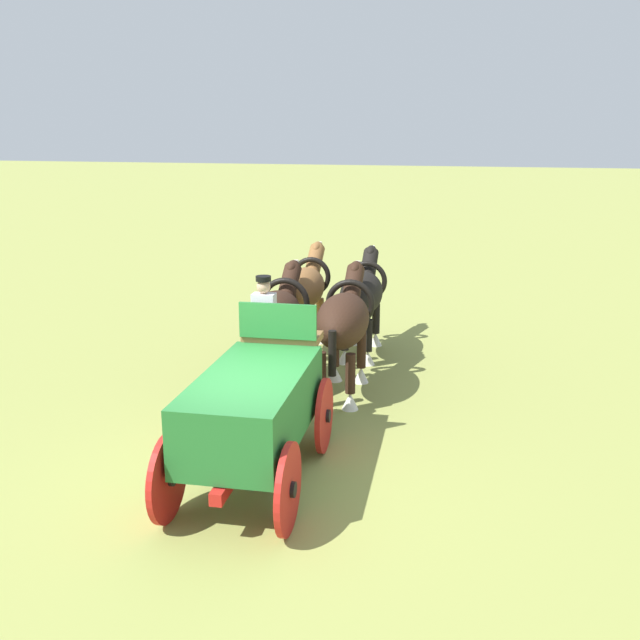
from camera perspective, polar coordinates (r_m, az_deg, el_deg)
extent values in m
plane|color=olive|center=(10.30, -5.26, -12.76)|extent=(220.00, 220.00, 0.00)
cube|color=#236B2D|center=(9.83, -5.41, -6.88)|extent=(3.12, 1.70, 0.92)
cube|color=brown|center=(11.26, -3.02, -1.36)|extent=(0.70, 1.27, 0.12)
cube|color=#236B2D|center=(11.81, -2.51, -3.67)|extent=(0.37, 1.10, 0.60)
cube|color=#236B2D|center=(10.90, -3.42, -0.09)|extent=(0.21, 1.21, 0.55)
cube|color=red|center=(10.05, -5.34, -9.84)|extent=(3.26, 0.56, 0.16)
cylinder|color=red|center=(11.31, -7.45, -7.05)|extent=(1.15, 0.22, 1.15)
cylinder|color=black|center=(11.31, -7.45, -7.05)|extent=(0.22, 0.20, 0.20)
cylinder|color=red|center=(10.95, 0.34, -7.68)|extent=(1.15, 0.22, 1.15)
cylinder|color=black|center=(10.95, 0.34, -7.68)|extent=(0.22, 0.20, 0.20)
cylinder|color=red|center=(9.29, -12.13, -12.28)|extent=(1.15, 0.22, 1.15)
cylinder|color=black|center=(9.29, -12.13, -12.28)|extent=(0.22, 0.20, 0.20)
cylinder|color=red|center=(8.84, -2.57, -13.40)|extent=(1.15, 0.22, 1.15)
cylinder|color=black|center=(8.84, -2.57, -13.40)|extent=(0.22, 0.20, 0.20)
cylinder|color=brown|center=(12.54, -1.81, -4.50)|extent=(2.59, 0.42, 0.10)
cube|color=#BCB293|center=(11.41, -4.33, -0.44)|extent=(0.44, 0.37, 0.16)
cube|color=silver|center=(11.23, -4.51, 0.76)|extent=(0.28, 0.39, 0.55)
sphere|color=tan|center=(11.15, -4.55, 2.68)|extent=(0.22, 0.22, 0.22)
cylinder|color=black|center=(11.12, -4.57, 3.34)|extent=(0.24, 0.24, 0.08)
ellipsoid|color=#331E14|center=(13.30, -3.72, 0.15)|extent=(2.07, 1.22, 0.98)
cylinder|color=#331E14|center=(14.21, -4.03, -2.12)|extent=(0.18, 0.18, 0.70)
cone|color=silver|center=(14.36, -3.99, -4.03)|extent=(0.30, 0.30, 0.30)
cylinder|color=#331E14|center=(14.09, -1.90, -2.25)|extent=(0.18, 0.18, 0.70)
cone|color=silver|center=(14.24, -1.88, -4.17)|extent=(0.30, 0.30, 0.30)
cylinder|color=#331E14|center=(12.95, -5.59, -3.83)|extent=(0.18, 0.18, 0.70)
cone|color=silver|center=(13.12, -5.53, -5.90)|extent=(0.30, 0.30, 0.30)
cylinder|color=#331E14|center=(12.81, -3.26, -3.99)|extent=(0.18, 0.18, 0.70)
cone|color=silver|center=(12.98, -3.23, -6.08)|extent=(0.30, 0.30, 0.30)
cylinder|color=#331E14|center=(14.39, -2.49, 2.93)|extent=(0.98, 0.47, 0.81)
ellipsoid|color=#331E14|center=(14.70, -2.17, 4.20)|extent=(0.63, 0.33, 0.32)
cube|color=silver|center=(14.96, -1.93, 4.39)|extent=(0.07, 0.11, 0.24)
torus|color=black|center=(14.11, -2.83, 1.42)|extent=(0.24, 1.01, 1.01)
cylinder|color=black|center=(12.42, -4.89, -2.35)|extent=(0.14, 0.14, 0.80)
ellipsoid|color=#331E14|center=(13.04, 1.82, -0.04)|extent=(2.18, 1.20, 0.95)
cylinder|color=#331E14|center=(13.97, 1.21, -2.29)|extent=(0.18, 0.18, 0.72)
cone|color=silver|center=(14.13, 1.20, -4.29)|extent=(0.30, 0.30, 0.31)
cylinder|color=#331E14|center=(13.90, 3.34, -2.41)|extent=(0.18, 0.18, 0.72)
cone|color=silver|center=(14.06, 3.31, -4.42)|extent=(0.30, 0.30, 0.31)
cylinder|color=#331E14|center=(12.61, 0.09, -4.17)|extent=(0.18, 0.18, 0.72)
cone|color=silver|center=(12.79, 0.09, -6.36)|extent=(0.30, 0.30, 0.31)
cylinder|color=#331E14|center=(12.53, 2.45, -4.31)|extent=(0.18, 0.18, 0.72)
cone|color=silver|center=(12.71, 2.43, -6.51)|extent=(0.30, 0.30, 0.31)
cylinder|color=#331E14|center=(14.20, 2.67, 2.83)|extent=(0.98, 0.47, 0.81)
ellipsoid|color=#331E14|center=(14.51, 2.89, 4.11)|extent=(0.63, 0.33, 0.32)
cube|color=silver|center=(14.78, 3.05, 4.31)|extent=(0.07, 0.11, 0.24)
torus|color=black|center=(13.91, 2.44, 1.31)|extent=(0.24, 0.98, 0.98)
cylinder|color=black|center=(12.09, 0.99, -2.69)|extent=(0.14, 0.14, 0.80)
ellipsoid|color=brown|center=(15.76, -1.35, 2.56)|extent=(2.10, 1.12, 0.88)
cylinder|color=brown|center=(16.64, -1.64, 0.56)|extent=(0.18, 0.18, 0.75)
cone|color=silver|center=(16.78, -1.62, -1.22)|extent=(0.30, 0.30, 0.32)
cylinder|color=brown|center=(16.55, 0.00, 0.48)|extent=(0.18, 0.18, 0.75)
cone|color=silver|center=(16.69, 0.00, -1.30)|extent=(0.30, 0.30, 0.32)
cylinder|color=brown|center=(15.32, -2.77, -0.69)|extent=(0.18, 0.18, 0.75)
cone|color=silver|center=(15.47, -2.75, -2.60)|extent=(0.30, 0.30, 0.32)
cylinder|color=brown|center=(15.22, -1.00, -0.78)|extent=(0.18, 0.18, 0.75)
cone|color=silver|center=(15.37, -0.99, -2.71)|extent=(0.30, 0.30, 0.32)
cylinder|color=brown|center=(16.90, -0.44, 4.73)|extent=(0.98, 0.47, 0.81)
ellipsoid|color=brown|center=(17.22, -0.20, 5.78)|extent=(0.63, 0.33, 0.32)
cube|color=silver|center=(17.49, -0.02, 5.92)|extent=(0.07, 0.11, 0.24)
torus|color=black|center=(16.60, -0.69, 3.53)|extent=(0.23, 0.92, 0.91)
cylinder|color=black|center=(14.82, -2.20, 0.59)|extent=(0.14, 0.14, 0.80)
ellipsoid|color=black|center=(15.55, 3.34, 2.12)|extent=(2.17, 1.16, 0.91)
cylinder|color=black|center=(16.45, 2.78, 0.20)|extent=(0.18, 0.18, 0.69)
cone|color=silver|center=(16.58, 2.76, -1.46)|extent=(0.30, 0.30, 0.30)
cylinder|color=black|center=(16.39, 4.51, 0.11)|extent=(0.18, 0.18, 0.69)
cone|color=silver|center=(16.52, 4.48, -1.55)|extent=(0.30, 0.30, 0.30)
cylinder|color=black|center=(15.07, 1.99, -1.14)|extent=(0.18, 0.18, 0.69)
cone|color=silver|center=(15.21, 1.97, -2.94)|extent=(0.30, 0.30, 0.30)
cylinder|color=black|center=(15.00, 3.88, -1.24)|extent=(0.18, 0.18, 0.69)
cone|color=silver|center=(15.14, 3.85, -3.05)|extent=(0.30, 0.30, 0.30)
cylinder|color=black|center=(16.74, 3.96, 4.38)|extent=(0.98, 0.47, 0.81)
ellipsoid|color=black|center=(17.06, 4.13, 5.45)|extent=(0.63, 0.33, 0.32)
cube|color=silver|center=(17.33, 4.24, 5.59)|extent=(0.07, 0.11, 0.24)
torus|color=black|center=(16.44, 3.78, 3.15)|extent=(0.23, 0.95, 0.94)
cylinder|color=black|center=(14.57, 2.76, 0.07)|extent=(0.14, 0.14, 0.80)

